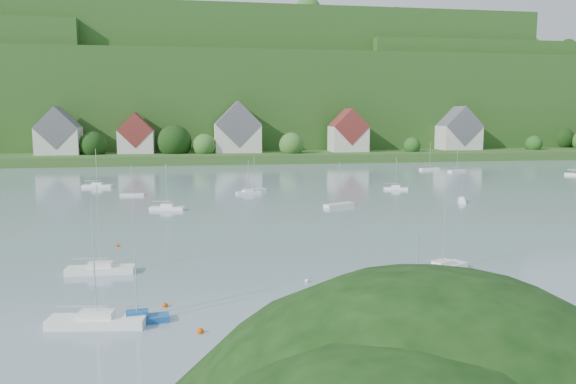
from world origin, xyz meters
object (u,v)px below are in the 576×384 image
(near_sailboat_0, at_px, (97,320))
(near_sailboat_3, at_px, (443,267))
(near_sailboat_6, at_px, (100,269))
(near_sailboat_1, at_px, (137,318))

(near_sailboat_0, relative_size, near_sailboat_3, 1.18)
(near_sailboat_0, height_order, near_sailboat_6, near_sailboat_0)
(near_sailboat_0, distance_m, near_sailboat_1, 3.01)
(near_sailboat_1, distance_m, near_sailboat_3, 31.53)
(near_sailboat_0, relative_size, near_sailboat_6, 1.08)
(near_sailboat_1, bearing_deg, near_sailboat_6, 102.47)
(near_sailboat_3, bearing_deg, near_sailboat_6, 144.25)
(near_sailboat_3, height_order, near_sailboat_6, near_sailboat_6)
(near_sailboat_0, xyz_separation_m, near_sailboat_3, (32.98, 10.01, -0.05))
(near_sailboat_1, distance_m, near_sailboat_6, 15.80)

